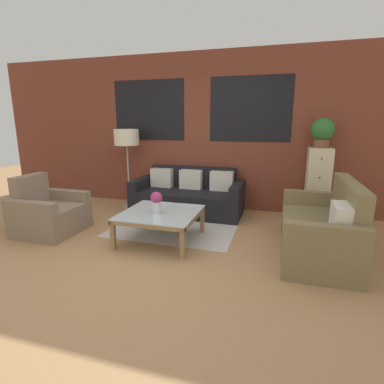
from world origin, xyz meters
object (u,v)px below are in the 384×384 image
Objects in this scene: settee_vintage at (321,230)px; coffee_table at (161,216)px; couch_dark at (189,196)px; flower_vase at (156,201)px; armchair_corner at (49,214)px; floor_lamp at (127,140)px; drawer_cabinet at (317,184)px; potted_plant at (323,131)px.

settee_vintage is 1.64× the size of coffee_table.
flower_vase is at bearing -89.46° from couch_dark.
couch_dark is 1.92× the size of coffee_table.
floor_lamp is at bearing 74.30° from armchair_corner.
coffee_table is (0.04, -1.39, 0.07)m from couch_dark.
drawer_cabinet reaches higher than couch_dark.
settee_vintage is 2.04m from coffee_table.
flower_vase is (-0.02, -0.08, 0.23)m from coffee_table.
floor_lamp is at bearing -177.42° from drawer_cabinet.
couch_dark is at bearing -2.56° from floor_lamp.
drawer_cabinet is at bearing -90.00° from potted_plant.
flower_vase is (1.67, 0.09, 0.30)m from armchair_corner.
armchair_corner is 0.72× the size of drawer_cabinet.
drawer_cabinet is at bearing 38.12° from flower_vase.
floor_lamp reaches higher than coffee_table.
armchair_corner is (-1.66, -1.55, -0.01)m from couch_dark.
couch_dark is at bearing -174.52° from potted_plant.
couch_dark reaches higher than flower_vase.
floor_lamp reaches higher than couch_dark.
coffee_table is at bearing 5.43° from armchair_corner.
floor_lamp is at bearing 130.82° from coffee_table.
potted_plant is (3.35, 0.15, 0.17)m from floor_lamp.
drawer_cabinet is at bearing 37.14° from coffee_table.
potted_plant is 1.58× the size of flower_vase.
armchair_corner reaches higher than flower_vase.
armchair_corner is 4.35m from potted_plant.
couch_dark is 6.56× the size of flower_vase.
settee_vintage reaches higher than couch_dark.
couch_dark is 2.17m from drawer_cabinet.
potted_plant reaches higher than flower_vase.
coffee_table is at bearing 73.32° from flower_vase.
settee_vintage reaches higher than flower_vase.
flower_vase is (1.22, -1.52, -0.69)m from floor_lamp.
floor_lamp is at bearing 158.52° from settee_vintage.
armchair_corner is at bearing -155.22° from potted_plant.
flower_vase is (-2.13, -1.67, -0.01)m from drawer_cabinet.
drawer_cabinet reaches higher than flower_vase.
potted_plant is at bearing 87.16° from settee_vintage.
armchair_corner is at bearing -105.70° from floor_lamp.
potted_plant reaches higher than drawer_cabinet.
couch_dark is 4.14× the size of potted_plant.
couch_dark is 1.39m from coffee_table.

